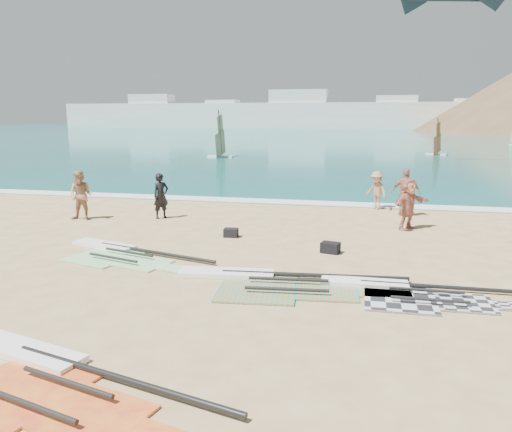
% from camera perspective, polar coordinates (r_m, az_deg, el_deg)
% --- Properties ---
extents(ground, '(300.00, 300.00, 0.00)m').
position_cam_1_polar(ground, '(12.11, 1.01, -8.56)').
color(ground, tan).
rests_on(ground, ground).
extents(sea, '(300.00, 240.00, 0.06)m').
position_cam_1_polar(sea, '(143.23, 11.88, 9.54)').
color(sea, '#0C5759').
rests_on(sea, ground).
extents(surf_line, '(300.00, 1.20, 0.04)m').
position_cam_1_polar(surf_line, '(23.92, 6.97, 1.38)').
color(surf_line, white).
rests_on(surf_line, ground).
extents(far_town, '(160.00, 8.00, 12.00)m').
position_cam_1_polar(far_town, '(162.15, 6.38, 11.50)').
color(far_town, white).
rests_on(far_town, ground).
extents(rig_grey, '(5.02, 1.97, 0.20)m').
position_cam_1_polar(rig_grey, '(12.39, 16.88, -8.37)').
color(rig_grey, '#242426').
rests_on(rig_grey, ground).
extents(rig_green, '(5.23, 2.80, 0.20)m').
position_cam_1_polar(rig_green, '(15.65, -15.34, -4.14)').
color(rig_green, '#42D131').
rests_on(rig_green, ground).
extents(rig_orange, '(5.94, 2.48, 0.20)m').
position_cam_1_polar(rig_orange, '(12.60, 1.57, -7.52)').
color(rig_orange, orange).
rests_on(rig_orange, ground).
extents(rig_red, '(5.45, 2.81, 0.20)m').
position_cam_1_polar(rig_red, '(8.90, -22.46, -16.86)').
color(rig_red, red).
rests_on(rig_red, ground).
extents(gear_bag_near, '(0.49, 0.37, 0.30)m').
position_cam_1_polar(gear_bag_near, '(17.29, -2.88, -1.92)').
color(gear_bag_near, black).
rests_on(gear_bag_near, ground).
extents(gear_bag_far, '(0.62, 0.50, 0.33)m').
position_cam_1_polar(gear_bag_far, '(15.46, 8.49, -3.60)').
color(gear_bag_far, black).
rests_on(gear_bag_far, ground).
extents(person_wetsuit, '(0.77, 0.80, 1.85)m').
position_cam_1_polar(person_wetsuit, '(20.62, -10.81, 2.26)').
color(person_wetsuit, black).
rests_on(person_wetsuit, ground).
extents(beachgoer_left, '(1.02, 0.82, 1.99)m').
position_cam_1_polar(beachgoer_left, '(21.18, -19.38, 2.24)').
color(beachgoer_left, '#AA7A59').
rests_on(beachgoer_left, ground).
extents(beachgoer_mid, '(1.25, 1.21, 1.71)m').
position_cam_1_polar(beachgoer_mid, '(22.89, 13.61, 2.86)').
color(beachgoer_mid, '#A47859').
rests_on(beachgoer_mid, ground).
extents(beachgoer_back, '(1.19, 0.54, 2.00)m').
position_cam_1_polar(beachgoer_back, '(21.66, 16.74, 2.61)').
color(beachgoer_back, '#A07152').
rests_on(beachgoer_back, ground).
extents(beachgoer_right, '(1.61, 1.70, 1.92)m').
position_cam_1_polar(beachgoer_right, '(19.13, 17.00, 1.36)').
color(beachgoer_right, '#BA6F5D').
rests_on(beachgoer_right, ground).
extents(windsurfer_left, '(2.61, 3.16, 4.71)m').
position_cam_1_polar(windsurfer_left, '(50.15, -4.10, 8.22)').
color(windsurfer_left, white).
rests_on(windsurfer_left, ground).
extents(windsurfer_centre, '(2.20, 2.41, 3.89)m').
position_cam_1_polar(windsurfer_centre, '(56.70, 20.00, 7.76)').
color(windsurfer_centre, white).
rests_on(windsurfer_centre, ground).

